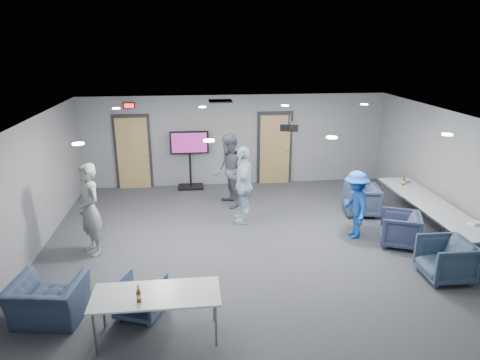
{
  "coord_description": "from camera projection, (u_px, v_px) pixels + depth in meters",
  "views": [
    {
      "loc": [
        -1.25,
        -8.42,
        4.19
      ],
      "look_at": [
        -0.23,
        0.66,
        1.2
      ],
      "focal_mm": 32.0,
      "sensor_mm": 36.0,
      "label": 1
    }
  ],
  "objects": [
    {
      "name": "floor",
      "position": [
        254.0,
        241.0,
        9.39
      ],
      "size": [
        9.0,
        9.0,
        0.0
      ],
      "primitive_type": "plane",
      "color": "#35383C",
      "rests_on": "ground"
    },
    {
      "name": "ceiling",
      "position": [
        255.0,
        119.0,
        8.55
      ],
      "size": [
        9.0,
        9.0,
        0.0
      ],
      "primitive_type": "plane",
      "rotation": [
        3.14,
        0.0,
        0.0
      ],
      "color": "silver",
      "rests_on": "wall_back"
    },
    {
      "name": "wall_back",
      "position": [
        235.0,
        141.0,
        12.75
      ],
      "size": [
        9.0,
        0.02,
        2.7
      ],
      "primitive_type": "cube",
      "color": "gray",
      "rests_on": "floor"
    },
    {
      "name": "wall_front",
      "position": [
        302.0,
        286.0,
        5.19
      ],
      "size": [
        9.0,
        0.02,
        2.7
      ],
      "primitive_type": "cube",
      "color": "gray",
      "rests_on": "floor"
    },
    {
      "name": "wall_left",
      "position": [
        30.0,
        191.0,
        8.49
      ],
      "size": [
        0.02,
        8.0,
        2.7
      ],
      "primitive_type": "cube",
      "color": "gray",
      "rests_on": "floor"
    },
    {
      "name": "wall_right",
      "position": [
        456.0,
        175.0,
        9.45
      ],
      "size": [
        0.02,
        8.0,
        2.7
      ],
      "primitive_type": "cube",
      "color": "gray",
      "rests_on": "floor"
    },
    {
      "name": "door_left",
      "position": [
        133.0,
        153.0,
        12.47
      ],
      "size": [
        1.06,
        0.17,
        2.24
      ],
      "color": "black",
      "rests_on": "wall_back"
    },
    {
      "name": "door_right",
      "position": [
        275.0,
        149.0,
        12.92
      ],
      "size": [
        1.06,
        0.17,
        2.24
      ],
      "color": "black",
      "rests_on": "wall_back"
    },
    {
      "name": "exit_sign",
      "position": [
        129.0,
        105.0,
        12.02
      ],
      "size": [
        0.32,
        0.08,
        0.16
      ],
      "color": "black",
      "rests_on": "wall_back"
    },
    {
      "name": "hvac_diffuser",
      "position": [
        220.0,
        101.0,
        11.14
      ],
      "size": [
        0.6,
        0.6,
        0.03
      ],
      "primitive_type": "cube",
      "color": "black",
      "rests_on": "ceiling"
    },
    {
      "name": "downlights",
      "position": [
        255.0,
        119.0,
        8.55
      ],
      "size": [
        6.18,
        3.78,
        0.02
      ],
      "color": "white",
      "rests_on": "ceiling"
    },
    {
      "name": "person_a",
      "position": [
        90.0,
        210.0,
        8.58
      ],
      "size": [
        0.77,
        0.83,
        1.91
      ],
      "primitive_type": "imported",
      "rotation": [
        0.0,
        0.0,
        -0.96
      ],
      "color": "gray",
      "rests_on": "floor"
    },
    {
      "name": "person_b",
      "position": [
        229.0,
        171.0,
        11.09
      ],
      "size": [
        0.93,
        1.08,
        1.93
      ],
      "primitive_type": "imported",
      "rotation": [
        0.0,
        0.0,
        -1.34
      ],
      "color": "slate",
      "rests_on": "floor"
    },
    {
      "name": "person_c",
      "position": [
        244.0,
        185.0,
        10.12
      ],
      "size": [
        0.66,
        1.17,
        1.88
      ],
      "primitive_type": "imported",
      "rotation": [
        0.0,
        0.0,
        -1.76
      ],
      "color": "silver",
      "rests_on": "floor"
    },
    {
      "name": "person_d",
      "position": [
        355.0,
        205.0,
        9.37
      ],
      "size": [
        0.6,
        1.0,
        1.52
      ],
      "primitive_type": "imported",
      "rotation": [
        0.0,
        0.0,
        -1.61
      ],
      "color": "#18469D",
      "rests_on": "floor"
    },
    {
      "name": "chair_right_a",
      "position": [
        361.0,
        200.0,
        10.72
      ],
      "size": [
        0.96,
        0.94,
        0.75
      ],
      "primitive_type": "imported",
      "rotation": [
        0.0,
        0.0,
        -1.74
      ],
      "color": "#37445F",
      "rests_on": "floor"
    },
    {
      "name": "chair_right_b",
      "position": [
        400.0,
        229.0,
        9.11
      ],
      "size": [
        1.04,
        1.03,
        0.73
      ],
      "primitive_type": "imported",
      "rotation": [
        0.0,
        0.0,
        -1.97
      ],
      "color": "#363F5D",
      "rests_on": "floor"
    },
    {
      "name": "chair_right_c",
      "position": [
        445.0,
        259.0,
        7.81
      ],
      "size": [
        0.86,
        0.83,
        0.76
      ],
      "primitive_type": "imported",
      "rotation": [
        0.0,
        0.0,
        -1.59
      ],
      "color": "#344659",
      "rests_on": "floor"
    },
    {
      "name": "chair_front_a",
      "position": [
        141.0,
        296.0,
        6.79
      ],
      "size": [
        0.88,
        0.89,
        0.63
      ],
      "primitive_type": "imported",
      "rotation": [
        0.0,
        0.0,
        2.78
      ],
      "color": "#3C5068",
      "rests_on": "floor"
    },
    {
      "name": "chair_front_b",
      "position": [
        48.0,
        301.0,
        6.63
      ],
      "size": [
        1.18,
        1.07,
        0.68
      ],
      "primitive_type": "imported",
      "rotation": [
        0.0,
        0.0,
        2.99
      ],
      "color": "#34435B",
      "rests_on": "floor"
    },
    {
      "name": "table_right_a",
      "position": [
        411.0,
        191.0,
        10.42
      ],
      "size": [
        0.81,
        1.94,
        0.73
      ],
      "rotation": [
        0.0,
        0.0,
        1.57
      ],
      "color": "silver",
      "rests_on": "floor"
    },
    {
      "name": "table_right_b",
      "position": [
        457.0,
        223.0,
        8.63
      ],
      "size": [
        0.79,
        1.89,
        0.73
      ],
      "rotation": [
        0.0,
        0.0,
        1.57
      ],
      "color": "silver",
      "rests_on": "floor"
    },
    {
      "name": "table_front_left",
      "position": [
        156.0,
        296.0,
        6.14
      ],
      "size": [
        1.83,
        0.76,
        0.73
      ],
      "rotation": [
        0.0,
        0.0,
        0.0
      ],
      "color": "silver",
      "rests_on": "floor"
    },
    {
      "name": "bottle_front",
      "position": [
        139.0,
        296.0,
        5.91
      ],
      "size": [
        0.07,
        0.07,
        0.27
      ],
      "color": "#53350E",
      "rests_on": "table_front_left"
    },
    {
      "name": "bottle_right",
      "position": [
        404.0,
        182.0,
        10.7
      ],
      "size": [
        0.07,
        0.07,
        0.26
      ],
      "color": "#53350E",
      "rests_on": "table_right_a"
    },
    {
      "name": "snack_box",
      "position": [
        407.0,
        182.0,
        10.92
      ],
      "size": [
        0.18,
        0.13,
        0.04
      ],
      "primitive_type": "cube",
      "rotation": [
        0.0,
        0.0,
        0.15
      ],
      "color": "#BA422E",
      "rests_on": "table_right_a"
    },
    {
      "name": "wrapper",
      "position": [
        476.0,
        223.0,
        8.43
      ],
      "size": [
        0.27,
        0.21,
        0.06
      ],
      "primitive_type": "cube",
      "rotation": [
        0.0,
        0.0,
        0.19
      ],
      "color": "silver",
      "rests_on": "table_right_b"
    },
    {
      "name": "tv_stand",
      "position": [
        190.0,
        156.0,
        12.48
      ],
      "size": [
        1.12,
        0.53,
        1.71
      ],
      "color": "black",
      "rests_on": "floor"
    },
    {
      "name": "projector",
      "position": [
        289.0,
        127.0,
        9.32
      ],
      "size": [
        0.45,
        0.41,
        0.37
      ],
      "rotation": [
        0.0,
        0.0,
        -0.21
      ],
      "color": "black",
      "rests_on": "ceiling"
    }
  ]
}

